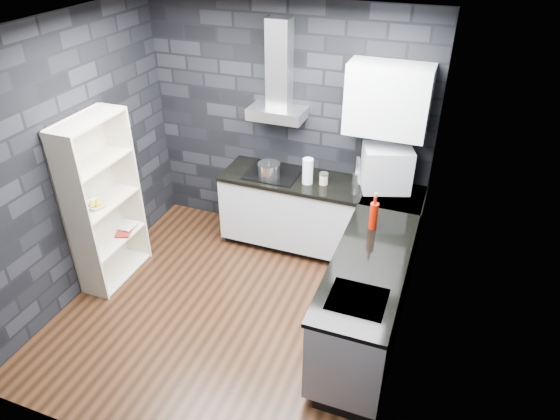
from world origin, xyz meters
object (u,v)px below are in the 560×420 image
Objects in this scene: glass_vase at (308,171)px; storage_jar at (324,179)px; bookshelf at (103,203)px; red_bottle at (373,216)px; fruit_bowl at (97,204)px; utensil_crock at (357,179)px; appliance_garage at (386,169)px; pot at (269,170)px.

glass_vase reaches higher than storage_jar.
bookshelf is (-1.79, -1.12, -0.14)m from glass_vase.
red_bottle is 2.70m from fruit_bowl.
utensil_crock is 0.46× the size of red_bottle.
fruit_bowl is (-2.59, -1.40, -0.19)m from appliance_garage.
fruit_bowl is (0.00, -0.09, 0.04)m from bookshelf.
glass_vase is at bearing 2.87° from pot.
pot is 0.49× the size of appliance_garage.
storage_jar is at bearing 13.05° from glass_vase.
glass_vase is at bearing -166.95° from storage_jar.
bookshelf is at bearing 90.00° from fruit_bowl.
red_bottle reaches higher than pot.
pot is at bearing 45.26° from bookshelf.
storage_jar is 0.35m from utensil_crock.
fruit_bowl is at bearing -148.83° from utensil_crock.
utensil_crock is 0.55× the size of fruit_bowl.
glass_vase reaches higher than utensil_crock.
utensil_crock is at bearing 112.94° from red_bottle.
storage_jar is 0.43× the size of red_bottle.
pot is 0.44m from glass_vase.
storage_jar is at bearing 135.20° from red_bottle.
appliance_garage reaches higher than pot.
red_bottle is at bearing -44.80° from storage_jar.
pot is 0.95m from utensil_crock.
pot is at bearing 170.08° from appliance_garage.
bookshelf reaches higher than appliance_garage.
storage_jar is 0.94m from red_bottle.
bookshelf is 0.10m from fruit_bowl.
storage_jar is (0.60, 0.06, -0.03)m from pot.
bookshelf is 8.12× the size of fruit_bowl.
glass_vase is at bearing 38.27° from bookshelf.
red_bottle is at bearing 17.07° from bookshelf.
pot is 0.13× the size of bookshelf.
fruit_bowl is at bearing -138.62° from pot.
bookshelf is (-2.29, -1.29, -0.06)m from utensil_crock.
fruit_bowl is (-2.29, -1.39, -0.02)m from utensil_crock.
fruit_bowl is at bearing -145.82° from glass_vase.
glass_vase is 0.19m from storage_jar.
utensil_crock is (0.93, 0.19, -0.02)m from pot.
pot is 2.10× the size of storage_jar.
fruit_bowl is at bearing -83.80° from bookshelf.
pot is 1.75m from bookshelf.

